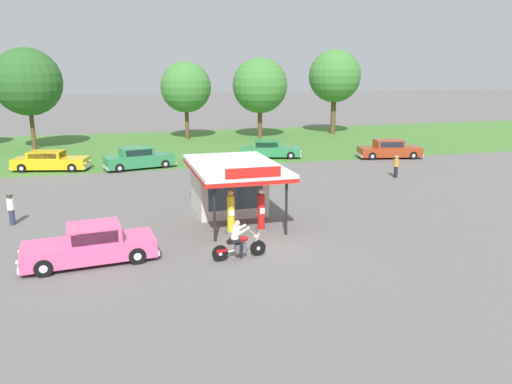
% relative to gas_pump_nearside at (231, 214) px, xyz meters
% --- Properties ---
extents(ground_plane, '(300.00, 300.00, 0.00)m').
position_rel_gas_pump_nearside_xyz_m(ground_plane, '(0.94, -2.00, -0.94)').
color(ground_plane, slate).
extents(grass_verge_strip, '(120.00, 24.00, 0.01)m').
position_rel_gas_pump_nearside_xyz_m(grass_verge_strip, '(0.94, 28.00, -0.93)').
color(grass_verge_strip, '#477A33').
rests_on(grass_verge_strip, ground).
extents(service_station_kiosk, '(4.17, 6.88, 3.26)m').
position_rel_gas_pump_nearside_xyz_m(service_station_kiosk, '(0.72, 3.29, 0.71)').
color(service_station_kiosk, beige).
rests_on(service_station_kiosk, ground).
extents(gas_pump_nearside, '(0.44, 0.44, 2.04)m').
position_rel_gas_pump_nearside_xyz_m(gas_pump_nearside, '(0.00, 0.00, 0.00)').
color(gas_pump_nearside, slate).
rests_on(gas_pump_nearside, ground).
extents(gas_pump_offside, '(0.44, 0.44, 2.01)m').
position_rel_gas_pump_nearside_xyz_m(gas_pump_offside, '(1.43, -0.00, -0.01)').
color(gas_pump_offside, slate).
rests_on(gas_pump_offside, ground).
extents(motorcycle_with_rider, '(2.23, 0.70, 1.58)m').
position_rel_gas_pump_nearside_xyz_m(motorcycle_with_rider, '(-0.42, -3.10, -0.28)').
color(motorcycle_with_rider, black).
rests_on(motorcycle_with_rider, ground).
extents(featured_classic_sedan, '(5.24, 2.31, 1.50)m').
position_rel_gas_pump_nearside_xyz_m(featured_classic_sedan, '(-6.01, -1.90, -0.26)').
color(featured_classic_sedan, '#E55993').
rests_on(featured_classic_sedan, ground).
extents(parked_car_back_row_far_left, '(5.47, 3.10, 1.48)m').
position_rel_gas_pump_nearside_xyz_m(parked_car_back_row_far_left, '(7.73, 18.85, -0.26)').
color(parked_car_back_row_far_left, '#2D844C').
rests_on(parked_car_back_row_far_left, ground).
extents(parked_car_second_row_spare, '(5.60, 2.78, 1.55)m').
position_rel_gas_pump_nearside_xyz_m(parked_car_second_row_spare, '(17.49, 15.88, -0.23)').
color(parked_car_second_row_spare, '#993819').
rests_on(parked_car_second_row_spare, ground).
extents(parked_car_back_row_centre_left, '(5.53, 2.93, 1.62)m').
position_rel_gas_pump_nearside_xyz_m(parked_car_back_row_centre_left, '(-3.24, 17.00, -0.19)').
color(parked_car_back_row_centre_left, '#2D844C').
rests_on(parked_car_back_row_centre_left, ground).
extents(parked_car_back_row_right, '(5.77, 3.09, 1.45)m').
position_rel_gas_pump_nearside_xyz_m(parked_car_back_row_right, '(-9.64, 18.09, -0.26)').
color(parked_car_back_row_right, gold).
rests_on(parked_car_back_row_right, ground).
extents(bystander_standing_back_lot, '(0.34, 0.34, 1.53)m').
position_rel_gas_pump_nearside_xyz_m(bystander_standing_back_lot, '(13.78, 8.72, -0.13)').
color(bystander_standing_back_lot, black).
rests_on(bystander_standing_back_lot, ground).
extents(bystander_chatting_near_pumps, '(0.34, 0.34, 1.48)m').
position_rel_gas_pump_nearside_xyz_m(bystander_chatting_near_pumps, '(-9.87, 4.17, -0.15)').
color(bystander_chatting_near_pumps, '#2D3351').
rests_on(bystander_chatting_near_pumps, ground).
extents(tree_oak_centre, '(5.37, 5.37, 8.23)m').
position_rel_gas_pump_nearside_xyz_m(tree_oak_centre, '(2.69, 32.43, 4.53)').
color(tree_oak_centre, brown).
rests_on(tree_oak_centre, ground).
extents(tree_oak_far_left, '(5.97, 5.97, 9.63)m').
position_rel_gas_pump_nearside_xyz_m(tree_oak_far_left, '(19.81, 32.40, 5.56)').
color(tree_oak_far_left, brown).
rests_on(tree_oak_far_left, ground).
extents(tree_oak_distant_spare, '(6.19, 6.19, 9.33)m').
position_rel_gas_pump_nearside_xyz_m(tree_oak_distant_spare, '(-12.51, 29.67, 5.12)').
color(tree_oak_distant_spare, brown).
rests_on(tree_oak_distant_spare, ground).
extents(tree_oak_right, '(5.96, 5.96, 8.66)m').
position_rel_gas_pump_nearside_xyz_m(tree_oak_right, '(10.75, 31.46, 4.64)').
color(tree_oak_right, brown).
rests_on(tree_oak_right, ground).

